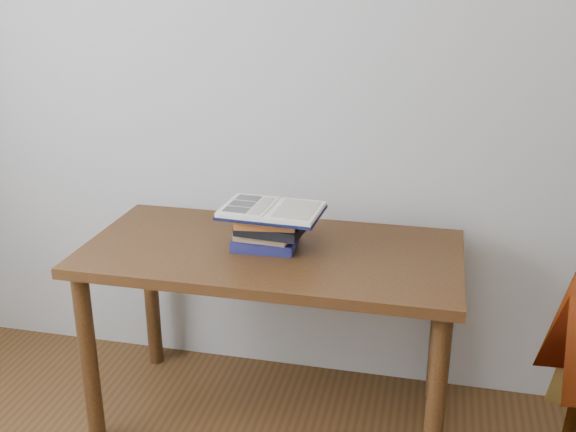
# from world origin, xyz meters

# --- Properties ---
(desk) EXTENTS (1.30, 0.65, 0.70)m
(desk) POSITION_xyz_m (-0.04, 1.38, 0.60)
(desk) COLOR #4F2A13
(desk) RESTS_ON ground
(book_stack) EXTENTS (0.25, 0.19, 0.13)m
(book_stack) POSITION_xyz_m (-0.05, 1.38, 0.76)
(book_stack) COLOR #1A1D4F
(book_stack) RESTS_ON desk
(open_book) EXTENTS (0.35, 0.25, 0.03)m
(open_book) POSITION_xyz_m (-0.03, 1.38, 0.84)
(open_book) COLOR black
(open_book) RESTS_ON book_stack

